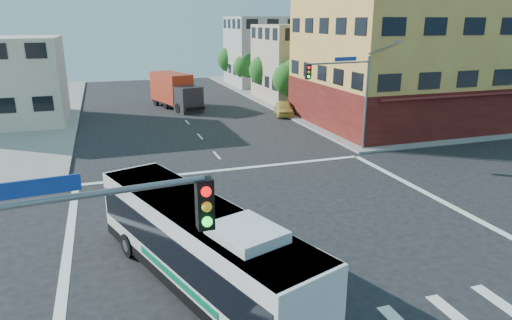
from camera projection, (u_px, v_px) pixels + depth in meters
name	position (u px, v px, depth m)	size (l,w,h in m)	color
ground	(283.00, 229.00, 21.47)	(120.00, 120.00, 0.00)	black
sidewalk_ne	(423.00, 90.00, 63.80)	(50.00, 50.00, 0.15)	gray
corner_building_ne	(409.00, 60.00, 42.57)	(18.10, 15.44, 14.00)	gold
building_east_near	(309.00, 62.00, 56.12)	(12.06, 10.06, 9.00)	tan
building_east_far	(270.00, 51.00, 68.67)	(12.06, 10.06, 10.00)	#9C9C97
signal_mast_ne	(347.00, 86.00, 32.39)	(7.91, 1.13, 8.07)	slate
signal_mast_sw	(19.00, 297.00, 7.61)	(7.91, 1.01, 8.07)	slate
street_tree_a	(290.00, 77.00, 49.35)	(3.60, 3.60, 5.53)	#342013
street_tree_b	(265.00, 68.00, 56.56)	(3.80, 3.80, 5.79)	#342013
street_tree_c	(246.00, 65.00, 63.90)	(3.40, 3.40, 5.29)	#342013
street_tree_d	(231.00, 58.00, 71.03)	(4.00, 4.00, 6.03)	#342013
transit_bus	(199.00, 245.00, 16.36)	(6.23, 11.88, 3.47)	black
box_truck	(176.00, 92.00, 50.68)	(4.84, 8.81, 3.81)	black
parked_car	(284.00, 108.00, 47.13)	(1.74, 4.32, 1.47)	#D7BE55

